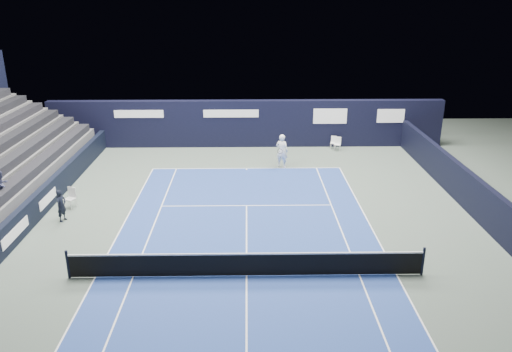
{
  "coord_description": "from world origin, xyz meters",
  "views": [
    {
      "loc": [
        0.06,
        -15.77,
        9.66
      ],
      "look_at": [
        0.47,
        7.03,
        1.3
      ],
      "focal_mm": 35.0,
      "sensor_mm": 36.0,
      "label": 1
    }
  ],
  "objects": [
    {
      "name": "tennis_net",
      "position": [
        0.0,
        0.0,
        0.51
      ],
      "size": [
        12.9,
        0.1,
        1.1
      ],
      "color": "black",
      "rests_on": "ground"
    },
    {
      "name": "line_judge_chair",
      "position": [
        -8.39,
        6.37,
        0.57
      ],
      "size": [
        0.58,
        0.57,
        1.01
      ],
      "rotation": [
        0.0,
        0.0,
        -0.4
      ],
      "color": "silver",
      "rests_on": "ground"
    },
    {
      "name": "back_sponsor_wall",
      "position": [
        0.01,
        16.5,
        1.55
      ],
      "size": [
        26.0,
        0.63,
        3.1
      ],
      "color": "black",
      "rests_on": "ground"
    },
    {
      "name": "ground",
      "position": [
        0.0,
        2.0,
        0.0
      ],
      "size": [
        48.0,
        48.0,
        0.0
      ],
      "primitive_type": "plane",
      "color": "#48564D",
      "rests_on": "ground"
    },
    {
      "name": "folding_chair_back_a",
      "position": [
        5.97,
        15.44,
        0.59
      ],
      "size": [
        0.5,
        0.52,
        0.89
      ],
      "rotation": [
        0.0,
        0.0,
        -0.33
      ],
      "color": "white",
      "rests_on": "ground"
    },
    {
      "name": "line_judge",
      "position": [
        -8.29,
        4.88,
        0.74
      ],
      "size": [
        0.52,
        0.63,
        1.48
      ],
      "primitive_type": "imported",
      "rotation": [
        0.0,
        0.0,
        1.22
      ],
      "color": "black",
      "rests_on": "ground"
    },
    {
      "name": "tennis_player",
      "position": [
        2.08,
        12.09,
        1.0
      ],
      "size": [
        0.86,
        0.98,
        2.0
      ],
      "color": "white",
      "rests_on": "ground"
    },
    {
      "name": "court_markings",
      "position": [
        0.0,
        0.0,
        0.01
      ],
      "size": [
        11.03,
        23.83,
        0.0
      ],
      "color": "white",
      "rests_on": "court_surface"
    },
    {
      "name": "folding_chair_back_b",
      "position": [
        5.76,
        15.83,
        0.47
      ],
      "size": [
        0.45,
        0.45,
        0.83
      ],
      "rotation": [
        0.0,
        0.0,
        -0.29
      ],
      "color": "white",
      "rests_on": "ground"
    },
    {
      "name": "side_barrier_left",
      "position": [
        -9.5,
        5.97,
        0.6
      ],
      "size": [
        0.33,
        22.0,
        1.2
      ],
      "color": "black",
      "rests_on": "ground"
    },
    {
      "name": "enclosure_wall_right",
      "position": [
        10.5,
        6.0,
        0.9
      ],
      "size": [
        0.3,
        22.0,
        1.8
      ],
      "primitive_type": "cube",
      "color": "black",
      "rests_on": "ground"
    },
    {
      "name": "court_surface",
      "position": [
        0.0,
        0.0,
        0.0
      ],
      "size": [
        10.97,
        23.77,
        0.01
      ],
      "primitive_type": "cube",
      "color": "navy",
      "rests_on": "ground"
    }
  ]
}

